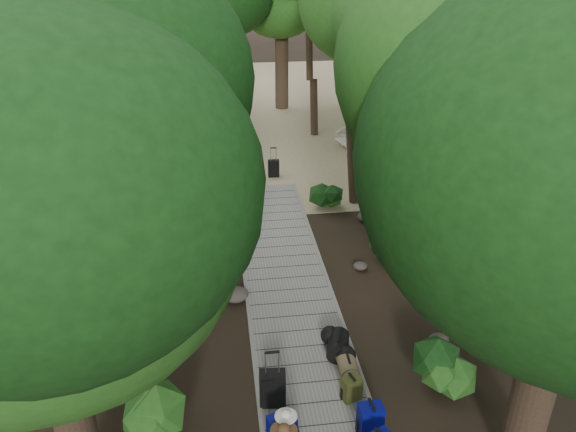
{
  "coord_description": "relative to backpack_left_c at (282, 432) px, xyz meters",
  "views": [
    {
      "loc": [
        -1.4,
        -9.62,
        7.39
      ],
      "look_at": [
        0.25,
        2.99,
        1.0
      ],
      "focal_mm": 35.0,
      "sensor_mm": 36.0,
      "label": 1
    }
  ],
  "objects": [
    {
      "name": "lone_suitcase_on_sand",
      "position": [
        1.1,
        11.4,
        -0.19
      ],
      "size": [
        0.38,
        0.22,
        0.58
      ],
      "primitive_type": null,
      "rotation": [
        0.0,
        0.0,
        -0.03
      ],
      "color": "black",
      "rests_on": "sand_beach"
    },
    {
      "name": "tree_left_c",
      "position": [
        -2.73,
        6.91,
        3.51
      ],
      "size": [
        4.61,
        4.61,
        8.03
      ],
      "primitive_type": null,
      "color": "black",
      "rests_on": "ground"
    },
    {
      "name": "shrub_left_a",
      "position": [
        -1.89,
        0.72,
        0.06
      ],
      "size": [
        1.25,
        1.25,
        1.12
      ],
      "primitive_type": null,
      "color": "#1F4E17",
      "rests_on": "ground"
    },
    {
      "name": "shrub_right_c",
      "position": [
        2.38,
        8.61,
        -0.1
      ],
      "size": [
        0.89,
        0.89,
        0.81
      ],
      "primitive_type": null,
      "color": "#1F4E17",
      "rests_on": "ground"
    },
    {
      "name": "tree_back_d",
      "position": [
        -4.99,
        18.01,
        3.39
      ],
      "size": [
        4.67,
        4.67,
        7.78
      ],
      "primitive_type": null,
      "color": "black",
      "rests_on": "ground"
    },
    {
      "name": "tree_right_e",
      "position": [
        5.0,
        10.74,
        3.81
      ],
      "size": [
        4.8,
        4.8,
        8.64
      ],
      "primitive_type": null,
      "color": "black",
      "rests_on": "ground"
    },
    {
      "name": "shrub_left_c",
      "position": [
        -1.82,
        7.82,
        -0.02
      ],
      "size": [
        1.08,
        1.08,
        0.97
      ],
      "primitive_type": null,
      "color": "#1F4E17",
      "rests_on": "ground"
    },
    {
      "name": "duffel_right_black",
      "position": [
        1.34,
        2.12,
        -0.18
      ],
      "size": [
        0.57,
        0.73,
        0.41
      ],
      "primitive_type": null,
      "rotation": [
        0.0,
        0.0,
        -0.28
      ],
      "color": "black",
      "rests_on": "boardwalk"
    },
    {
      "name": "palm_right_c",
      "position": [
        3.47,
        15.88,
        2.83
      ],
      "size": [
        4.19,
        4.19,
        6.67
      ],
      "primitive_type": null,
      "color": "#1A4713",
      "rests_on": "ground"
    },
    {
      "name": "backpack_left_c",
      "position": [
        0.0,
        0.0,
        0.0
      ],
      "size": [
        0.48,
        0.4,
        0.77
      ],
      "primitive_type": null,
      "rotation": [
        0.0,
        0.0,
        0.29
      ],
      "color": "#02096E",
      "rests_on": "boardwalk"
    },
    {
      "name": "rock_right_d",
      "position": [
        3.39,
        7.77,
        -0.36
      ],
      "size": [
        0.53,
        0.48,
        0.29
      ],
      "primitive_type": null,
      "color": "#4C473F",
      "rests_on": "ground"
    },
    {
      "name": "tree_right_f",
      "position": [
        6.74,
        12.69,
        4.93
      ],
      "size": [
        6.09,
        6.09,
        10.88
      ],
      "primitive_type": null,
      "color": "black",
      "rests_on": "ground"
    },
    {
      "name": "hat_brown",
      "position": [
        -0.01,
        -0.3,
        0.41
      ],
      "size": [
        0.41,
        0.41,
        0.12
      ],
      "primitive_type": null,
      "color": "#51351E",
      "rests_on": "backpack_left_b"
    },
    {
      "name": "hat_white",
      "position": [
        0.06,
        -0.05,
        0.44
      ],
      "size": [
        0.35,
        0.35,
        0.12
      ],
      "primitive_type": null,
      "color": "silver",
      "rests_on": "backpack_left_c"
    },
    {
      "name": "duffel_right_khaki",
      "position": [
        1.41,
        1.54,
        -0.21
      ],
      "size": [
        0.36,
        0.54,
        0.35
      ],
      "primitive_type": null,
      "rotation": [
        0.0,
        0.0,
        -0.02
      ],
      "color": "brown",
      "rests_on": "boardwalk"
    },
    {
      "name": "rock_left_c",
      "position": [
        -0.52,
        4.32,
        -0.35
      ],
      "size": [
        0.57,
        0.51,
        0.31
      ],
      "primitive_type": null,
      "color": "#4C473F",
      "rests_on": "ground"
    },
    {
      "name": "tree_right_c",
      "position": [
        4.36,
        4.83,
        3.93
      ],
      "size": [
        5.12,
        5.12,
        8.87
      ],
      "primitive_type": null,
      "color": "black",
      "rests_on": "ground"
    },
    {
      "name": "tree_right_d",
      "position": [
        5.75,
        7.47,
        5.36
      ],
      "size": [
        6.4,
        6.4,
        11.74
      ],
      "primitive_type": null,
      "color": "black",
      "rests_on": "ground"
    },
    {
      "name": "rock_left_b",
      "position": [
        -1.81,
        1.06,
        -0.4
      ],
      "size": [
        0.37,
        0.33,
        0.2
      ],
      "primitive_type": null,
      "color": "#4C473F",
      "rests_on": "ground"
    },
    {
      "name": "kayak",
      "position": [
        -3.11,
        13.79,
        -0.32
      ],
      "size": [
        1.37,
        3.45,
        0.34
      ],
      "primitive_type": "ellipsoid",
      "rotation": [
        0.0,
        0.0,
        -0.19
      ],
      "color": "red",
      "rests_on": "sand_beach"
    },
    {
      "name": "rock_left_d",
      "position": [
        -1.46,
        6.47,
        -0.41
      ],
      "size": [
        0.34,
        0.31,
        0.19
      ],
      "primitive_type": null,
      "color": "#4C473F",
      "rests_on": "ground"
    },
    {
      "name": "tree_back_b",
      "position": [
        2.4,
        19.79,
        3.91
      ],
      "size": [
        4.94,
        4.94,
        8.83
      ],
      "primitive_type": null,
      "color": "black",
      "rests_on": "ground"
    },
    {
      "name": "tree_left_a",
      "position": [
        -2.87,
        -0.33,
        3.38
      ],
      "size": [
        4.66,
        4.66,
        7.77
      ],
      "primitive_type": null,
      "color": "black",
      "rests_on": "ground"
    },
    {
      "name": "tree_left_b",
      "position": [
        -4.18,
        2.96,
        3.53
      ],
      "size": [
        4.49,
        4.49,
        8.08
      ],
      "primitive_type": null,
      "color": "black",
      "rests_on": "ground"
    },
    {
      "name": "palm_right_a",
      "position": [
        3.47,
        9.32,
        3.18
      ],
      "size": [
        4.32,
        4.32,
        7.37
      ],
      "primitive_type": null,
      "color": "#1A4713",
      "rests_on": "ground"
    },
    {
      "name": "palm_left_a",
      "position": [
        -3.7,
        9.88,
        3.17
      ],
      "size": [
        4.62,
        4.62,
        7.35
      ],
      "primitive_type": null,
      "color": "#1A4713",
      "rests_on": "ground"
    },
    {
      "name": "rock_right_b",
      "position": [
        3.44,
        2.26,
        -0.39
      ],
      "size": [
        0.42,
        0.38,
        0.23
      ],
      "primitive_type": null,
      "color": "#4C473F",
      "rests_on": "ground"
    },
    {
      "name": "backpack_right_d",
      "position": [
        1.33,
        0.95,
        -0.14
      ],
      "size": [
        0.38,
        0.32,
        0.49
      ],
      "primitive_type": null,
      "rotation": [
        0.0,
        0.0,
        0.32
      ],
      "color": "#3C3F18",
      "rests_on": "boardwalk"
    },
    {
      "name": "tree_right_b",
      "position": [
        5.34,
        2.7,
        4.42
      ],
      "size": [
        5.51,
        5.51,
        9.84
      ],
      "primitive_type": null,
      "color": "black",
      "rests_on": "ground"
    },
    {
      "name": "sun_lounger",
      "position": [
        4.34,
        13.84,
        -0.15
      ],
      "size": [
        1.11,
        2.18,
        0.67
      ],
      "primitive_type": null,
      "rotation": [
        0.0,
        0.0,
        0.22
      ],
      "color": "silver",
      "rests_on": "sand_beach"
    },
    {
      "name": "sand_beach",
      "position": [
        0.69,
        19.42,
        -0.49
      ],
      "size": [
        40.0,
        22.0,
        0.02
      ],
      "primitive_type": "cube",
      "color": "tan",
      "rests_on": "ground"
    },
    {
      "name": "shrub_right_a",
      "position": [
        3.07,
        1.05,
        -0.08
      ],
      "size": [
        0.95,
        0.95,
        0.86
      ],
      "primitive_type": null,
      "color": "#1F4E17",
      "rests_on": "ground"
    },
    {
      "name": "tree_back_c",
      "position": [
        5.66,
        19.45,
        4.2
      ],
      "size": [
        5.23,
        5.23,
        9.41
      ],
      "primitive_type": null,
      "color": "black",
      "rests_on": "ground"
    },
    {
      "name": "shrub_right_b",
      "position": [
        3.5,
        5.55,
        -0.0
      ],
      "size": [
        1.11,
        1.11,
        1.0
      ],
      "primitive_type": null,
      "color": "#1F4E17",
      "rests_on": "ground"
    },
    {
      "name": "suitcase_on_boardwalk",
      "position": [
        -0.04,
        1.0,
        -0.04
      ],
      "size": [
        0.47,
        0.28,
        0.69
      ],
      "primitive_type": null,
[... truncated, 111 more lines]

